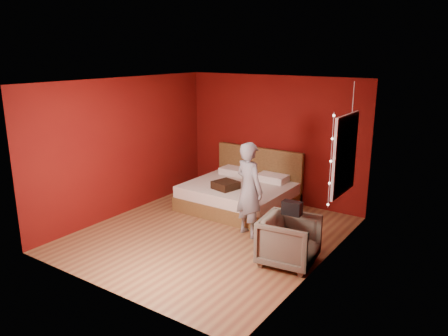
% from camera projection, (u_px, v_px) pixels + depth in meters
% --- Properties ---
extents(floor, '(4.50, 4.50, 0.00)m').
position_uv_depth(floor, '(210.00, 234.00, 7.55)').
color(floor, brown).
rests_on(floor, ground).
extents(room_walls, '(4.04, 4.54, 2.62)m').
position_uv_depth(room_walls, '(209.00, 139.00, 7.11)').
color(room_walls, '#5B0E09').
rests_on(room_walls, ground).
extents(window, '(0.05, 0.97, 1.27)m').
position_uv_depth(window, '(345.00, 155.00, 6.81)').
color(window, white).
rests_on(window, room_walls).
extents(fairy_lights, '(0.04, 0.04, 1.45)m').
position_uv_depth(fairy_lights, '(331.00, 161.00, 6.40)').
color(fairy_lights, silver).
rests_on(fairy_lights, room_walls).
extents(bed, '(2.01, 1.70, 1.10)m').
position_uv_depth(bed, '(241.00, 194.00, 8.78)').
color(bed, brown).
rests_on(bed, ground).
extents(person, '(0.69, 0.57, 1.63)m').
position_uv_depth(person, '(249.00, 189.00, 7.33)').
color(person, slate).
rests_on(person, ground).
extents(armchair, '(0.90, 0.88, 0.73)m').
position_uv_depth(armchair, '(289.00, 241.00, 6.42)').
color(armchair, '#5B5847').
rests_on(armchair, ground).
extents(handbag, '(0.29, 0.16, 0.21)m').
position_uv_depth(handbag, '(292.00, 208.00, 6.40)').
color(handbag, black).
rests_on(handbag, armchair).
extents(throw_pillow, '(0.49, 0.49, 0.15)m').
position_uv_depth(throw_pillow, '(226.00, 185.00, 8.37)').
color(throw_pillow, black).
rests_on(throw_pillow, bed).
extents(hanging_plant, '(0.31, 0.27, 0.91)m').
position_uv_depth(hanging_plant, '(351.00, 127.00, 7.13)').
color(hanging_plant, silver).
rests_on(hanging_plant, room_walls).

